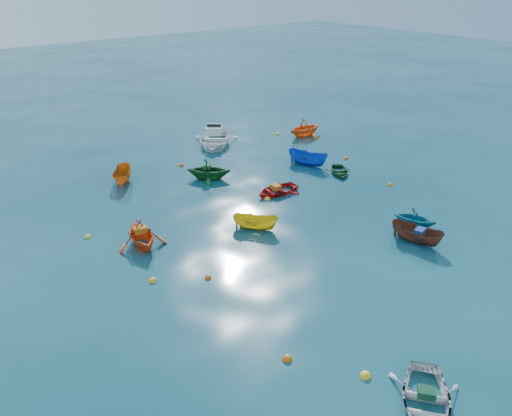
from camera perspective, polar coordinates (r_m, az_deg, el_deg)
ground at (r=25.42m, az=7.06°, el=-4.71°), size 160.00×160.00×0.00m
dinghy_white_near at (r=18.33m, az=18.70°, el=-20.62°), size 4.06×3.88×0.69m
sampan_brown_mid at (r=27.16m, az=17.75°, el=-3.71°), size 1.61×2.95×1.08m
dinghy_orange_w at (r=26.18m, az=-12.88°, el=-4.23°), size 2.99×3.31×1.53m
sampan_yellow_mid at (r=27.10m, az=-0.08°, el=-2.40°), size 2.32×2.56×0.97m
dinghy_green_e at (r=34.75m, az=9.51°, el=3.90°), size 2.83×2.95×0.50m
dinghy_cyan_se at (r=28.70m, az=17.54°, el=-2.00°), size 2.64×2.82×1.20m
sampan_orange_n at (r=34.02m, az=-14.90°, el=2.86°), size 2.46×2.96×1.10m
dinghy_green_n at (r=33.55m, az=-5.38°, el=3.33°), size 3.78×3.75×1.51m
dinghy_red_ne at (r=31.32m, az=2.40°, el=1.71°), size 2.98×2.19×0.60m
sampan_blue_far at (r=36.01m, az=5.90°, el=4.94°), size 2.13×3.25×1.18m
dinghy_orange_far at (r=42.25m, az=5.59°, el=8.19°), size 3.26×2.85×1.64m
motorboat_white at (r=40.05m, az=-4.74°, el=7.21°), size 5.95×6.13×1.64m
tarp_green_a at (r=18.06m, az=18.91°, el=-19.34°), size 0.69×0.72×0.28m
tarp_blue_a at (r=26.80m, az=18.23°, el=-2.55°), size 0.64×0.53×0.27m
tarp_orange_a at (r=25.79m, az=-13.11°, el=-2.42°), size 0.70×0.58×0.30m
tarp_green_b at (r=33.23m, az=-5.62°, el=4.76°), size 0.74×0.75×0.29m
tarp_orange_b at (r=31.08m, az=2.27°, el=2.42°), size 0.48×0.62×0.29m
buoy_or_a at (r=19.01m, az=3.58°, el=-16.89°), size 0.38×0.38×0.38m
buoy_ye_a at (r=18.77m, az=12.39°, el=-18.27°), size 0.39×0.39×0.39m
buoy_or_b at (r=33.60m, az=15.06°, el=2.54°), size 0.35×0.35×0.35m
buoy_ye_b at (r=23.33m, az=-11.70°, el=-8.20°), size 0.37×0.37×0.37m
buoy_or_c at (r=23.17m, az=-5.50°, el=-7.98°), size 0.31×0.31×0.31m
buoy_ye_c at (r=30.46m, az=1.30°, el=0.98°), size 0.37×0.37×0.37m
buoy_or_d at (r=37.56m, az=10.24°, el=5.56°), size 0.36×0.36×0.36m
buoy_ye_d at (r=27.71m, az=-18.68°, el=-3.22°), size 0.34×0.34×0.34m
buoy_or_e at (r=36.02m, az=-8.52°, el=4.79°), size 0.37×0.37×0.37m
buoy_ye_e at (r=42.53m, az=2.46°, el=8.41°), size 0.37×0.37×0.37m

